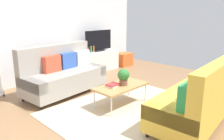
# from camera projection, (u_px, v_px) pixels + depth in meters

# --- Properties ---
(ground_plane) EXTENTS (7.68, 7.68, 0.00)m
(ground_plane) POSITION_uv_depth(u_px,v_px,m) (123.00, 108.00, 4.35)
(ground_plane) COLOR #936B47
(wall_far) EXTENTS (6.40, 0.12, 2.90)m
(wall_far) POSITION_uv_depth(u_px,v_px,m) (45.00, 26.00, 5.89)
(wall_far) COLOR silver
(wall_far) RESTS_ON ground_plane
(area_rug) EXTENTS (2.90, 2.20, 0.01)m
(area_rug) POSITION_uv_depth(u_px,v_px,m) (127.00, 109.00, 4.31)
(area_rug) COLOR beige
(area_rug) RESTS_ON ground_plane
(couch_beige) EXTENTS (1.98, 1.03, 1.10)m
(couch_beige) POSITION_uv_depth(u_px,v_px,m) (63.00, 74.00, 5.06)
(couch_beige) COLOR gray
(couch_beige) RESTS_ON ground_plane
(couch_green) EXTENTS (1.97, 1.00, 1.10)m
(couch_green) POSITION_uv_depth(u_px,v_px,m) (198.00, 100.00, 3.59)
(couch_green) COLOR gold
(couch_green) RESTS_ON ground_plane
(coffee_table) EXTENTS (1.10, 0.56, 0.42)m
(coffee_table) POSITION_uv_depth(u_px,v_px,m) (121.00, 87.00, 4.38)
(coffee_table) COLOR #B7844C
(coffee_table) RESTS_ON ground_plane
(tv_console) EXTENTS (1.40, 0.44, 0.64)m
(tv_console) POSITION_uv_depth(u_px,v_px,m) (98.00, 61.00, 7.01)
(tv_console) COLOR silver
(tv_console) RESTS_ON ground_plane
(tv) EXTENTS (1.00, 0.20, 0.64)m
(tv) POSITION_uv_depth(u_px,v_px,m) (99.00, 41.00, 6.84)
(tv) COLOR black
(tv) RESTS_ON tv_console
(storage_trunk) EXTENTS (0.52, 0.40, 0.44)m
(storage_trunk) POSITION_uv_depth(u_px,v_px,m) (124.00, 59.00, 7.73)
(storage_trunk) COLOR orange
(storage_trunk) RESTS_ON ground_plane
(potted_plant) EXTENTS (0.23, 0.23, 0.33)m
(potted_plant) POSITION_uv_depth(u_px,v_px,m) (123.00, 76.00, 4.34)
(potted_plant) COLOR brown
(potted_plant) RESTS_ON coffee_table
(table_book_0) EXTENTS (0.27, 0.23, 0.03)m
(table_book_0) POSITION_uv_depth(u_px,v_px,m) (113.00, 86.00, 4.29)
(table_book_0) COLOR silver
(table_book_0) RESTS_ON coffee_table
(table_book_1) EXTENTS (0.25, 0.20, 0.03)m
(table_book_1) POSITION_uv_depth(u_px,v_px,m) (113.00, 84.00, 4.28)
(table_book_1) COLOR red
(table_book_1) RESTS_ON table_book_0
(vase_0) EXTENTS (0.09, 0.09, 0.18)m
(vase_0) POSITION_uv_depth(u_px,v_px,m) (82.00, 50.00, 6.55)
(vase_0) COLOR silver
(vase_0) RESTS_ON tv_console
(bottle_0) EXTENTS (0.05, 0.05, 0.16)m
(bottle_0) POSITION_uv_depth(u_px,v_px,m) (88.00, 50.00, 6.59)
(bottle_0) COLOR red
(bottle_0) RESTS_ON tv_console
(bottle_1) EXTENTS (0.06, 0.06, 0.20)m
(bottle_1) POSITION_uv_depth(u_px,v_px,m) (91.00, 49.00, 6.65)
(bottle_1) COLOR #3F8C4C
(bottle_1) RESTS_ON tv_console
(bottle_2) EXTENTS (0.05, 0.05, 0.19)m
(bottle_2) POSITION_uv_depth(u_px,v_px,m) (94.00, 49.00, 6.73)
(bottle_2) COLOR orange
(bottle_2) RESTS_ON tv_console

